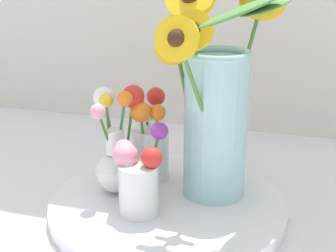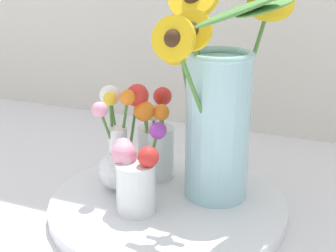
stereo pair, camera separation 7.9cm
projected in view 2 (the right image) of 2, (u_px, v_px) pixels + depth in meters
The scene contains 6 objects.
ground_plane at pixel (142, 222), 0.80m from camera, with size 6.00×6.00×0.00m, color silver.
serving_tray at pixel (168, 205), 0.84m from camera, with size 0.42×0.42×0.02m.
mason_jar_sunflowers at pixel (218, 106), 0.80m from camera, with size 0.25×0.28×0.41m.
vase_small_center at pixel (135, 175), 0.78m from camera, with size 0.09×0.08×0.15m.
vase_bulb_right at pixel (119, 147), 0.85m from camera, with size 0.10×0.11×0.19m.
vase_small_back at pixel (155, 140), 0.90m from camera, with size 0.07×0.11×0.17m.
Camera 2 is at (0.31, -0.63, 0.42)m, focal length 50.00 mm.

